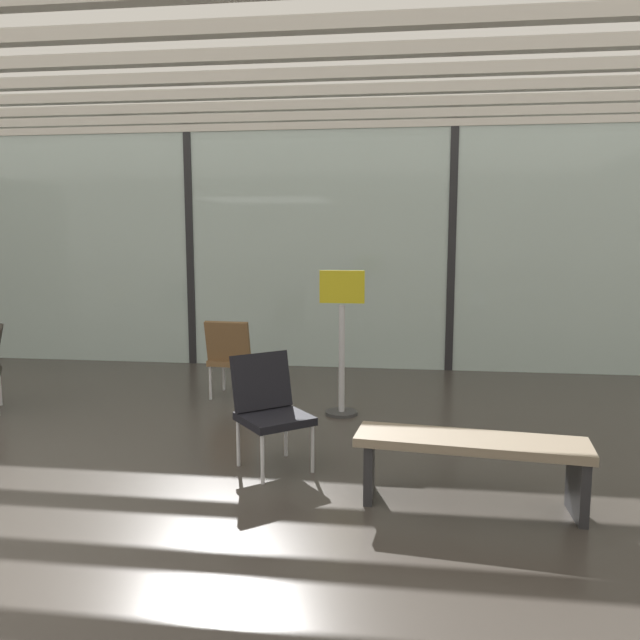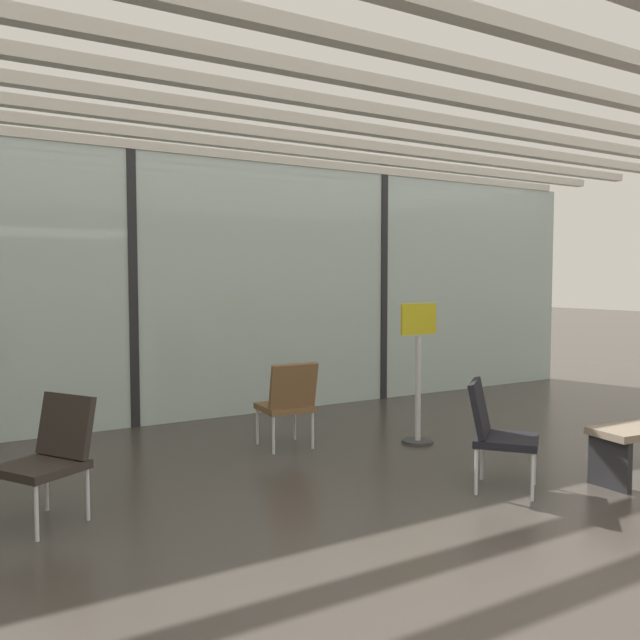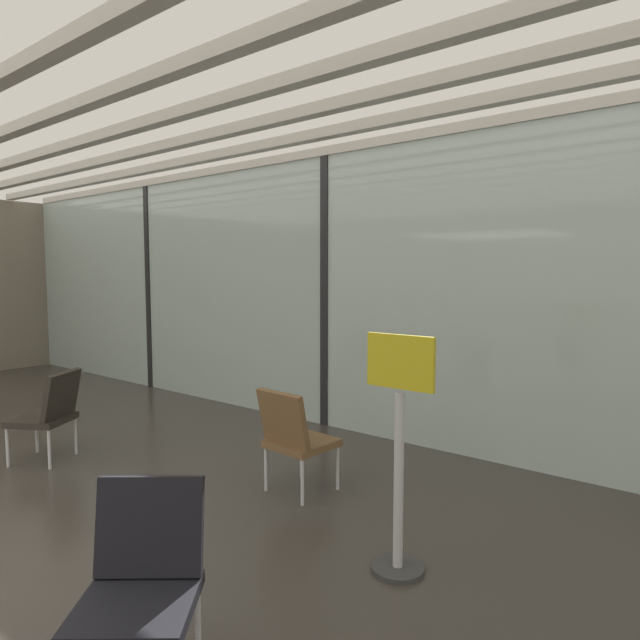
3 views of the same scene
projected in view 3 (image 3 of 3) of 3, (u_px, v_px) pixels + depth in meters
name	position (u px, v px, depth m)	size (l,w,h in m)	color
glass_curtain_wall	(327.00, 293.00, 6.33)	(14.00, 0.08, 3.13)	#A3B7B2
window_mullion_0	(151.00, 288.00, 8.50)	(0.10, 0.12, 3.13)	black
window_mullion_1	(327.00, 293.00, 6.33)	(0.10, 0.12, 3.13)	black
ceiling_slats	(24.00, 66.00, 3.62)	(13.72, 6.72, 0.10)	beige
parked_airplane	(535.00, 270.00, 9.89)	(14.01, 3.70, 3.70)	silver
lounge_chair_0	(142.00, 574.00, 2.35)	(0.70, 0.71, 0.87)	black
lounge_chair_1	(294.00, 434.00, 4.39)	(0.51, 0.56, 0.87)	brown
lounge_chair_3	(50.00, 410.00, 5.16)	(0.70, 0.68, 0.87)	#28231E
info_sign	(399.00, 462.00, 3.22)	(0.44, 0.32, 1.44)	#333333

